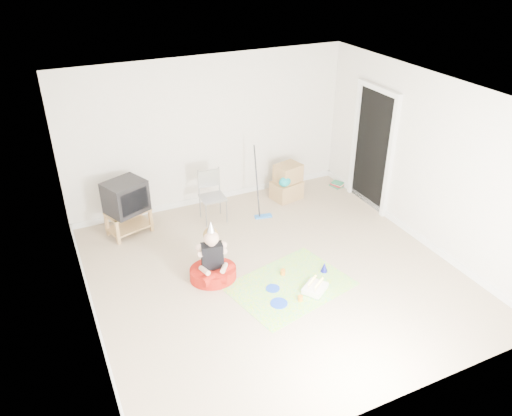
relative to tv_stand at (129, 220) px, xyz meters
name	(u,v)px	position (x,y,z in m)	size (l,w,h in m)	color
ground	(274,273)	(1.62, -1.98, -0.25)	(5.00, 5.00, 0.00)	tan
doorway_recess	(373,150)	(4.10, -0.78, 0.78)	(0.02, 0.90, 2.05)	black
tv_stand	(129,220)	(0.00, 0.00, 0.00)	(0.75, 0.58, 0.41)	#A77E4B
crt_tv	(125,197)	(0.00, 0.00, 0.42)	(0.59, 0.49, 0.51)	black
folding_chair	(213,198)	(1.38, -0.18, 0.18)	(0.41, 0.39, 0.88)	gray
cardboard_boxes	(287,183)	(2.88, 0.00, 0.06)	(0.59, 0.50, 0.65)	#A88251
floor_mop	(263,204)	(2.18, -0.46, 0.01)	(0.31, 0.40, 1.20)	blue
book_pile	(337,184)	(3.98, 0.01, -0.20)	(0.23, 0.26, 0.10)	#277753
seated_woman	(213,267)	(0.79, -1.72, -0.04)	(0.78, 0.78, 0.94)	#B11A10
party_mat	(290,285)	(1.70, -2.32, -0.24)	(1.59, 1.15, 0.01)	#F23385
birthday_cake	(315,289)	(1.95, -2.58, -0.20)	(0.41, 0.40, 0.15)	white
blue_plate_near	(273,288)	(1.45, -2.29, -0.24)	(0.19, 0.19, 0.01)	#173EBB
blue_plate_far	(279,303)	(1.38, -2.60, -0.23)	(0.23, 0.23, 0.01)	#173EBB
orange_cup_near	(283,272)	(1.72, -2.06, -0.20)	(0.07, 0.07, 0.08)	orange
orange_cup_far	(300,298)	(1.66, -2.67, -0.20)	(0.07, 0.07, 0.08)	orange
blue_party_hat	(324,267)	(2.30, -2.24, -0.17)	(0.10, 0.10, 0.15)	#171AA6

